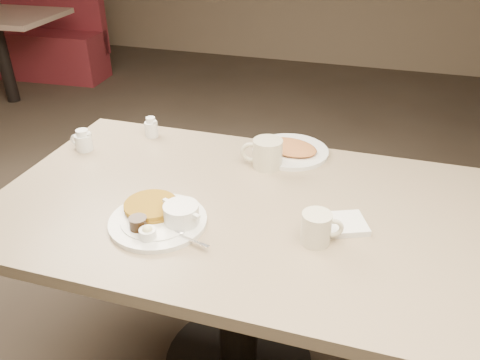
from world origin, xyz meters
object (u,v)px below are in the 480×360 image
(creamer_left, at_px, (83,141))
(hash_plate, at_px, (290,150))
(main_plate, at_px, (161,216))
(coffee_mug_near, at_px, (317,228))
(booth_back_left, at_px, (46,36))
(creamer_right, at_px, (151,128))
(diner_table, at_px, (238,247))
(coffee_mug_far, at_px, (266,153))

(creamer_left, height_order, hash_plate, creamer_left)
(main_plate, height_order, coffee_mug_near, coffee_mug_near)
(main_plate, distance_m, booth_back_left, 3.90)
(coffee_mug_near, distance_m, creamer_right, 0.86)
(diner_table, relative_size, booth_back_left, 1.15)
(creamer_left, distance_m, creamer_right, 0.26)
(creamer_left, xyz_separation_m, creamer_right, (0.19, 0.18, 0.00))
(diner_table, relative_size, coffee_mug_near, 12.20)
(creamer_left, bearing_deg, booth_back_left, 129.82)
(booth_back_left, bearing_deg, hash_plate, -39.46)
(hash_plate, bearing_deg, coffee_mug_near, -70.58)
(coffee_mug_near, xyz_separation_m, creamer_left, (-0.91, 0.30, -0.01))
(diner_table, xyz_separation_m, creamer_left, (-0.65, 0.18, 0.21))
(booth_back_left, bearing_deg, diner_table, -44.48)
(diner_table, bearing_deg, hash_plate, 77.15)
(diner_table, height_order, creamer_left, creamer_left)
(coffee_mug_near, height_order, booth_back_left, booth_back_left)
(coffee_mug_far, height_order, booth_back_left, booth_back_left)
(creamer_left, relative_size, booth_back_left, 0.07)
(hash_plate, bearing_deg, booth_back_left, 140.54)
(creamer_left, height_order, booth_back_left, booth_back_left)
(coffee_mug_far, bearing_deg, diner_table, -95.47)
(diner_table, relative_size, hash_plate, 4.31)
(diner_table, bearing_deg, creamer_right, 142.56)
(diner_table, xyz_separation_m, booth_back_left, (-2.77, 2.72, -0.17))
(creamer_left, relative_size, hash_plate, 0.28)
(coffee_mug_far, xyz_separation_m, creamer_left, (-0.67, -0.07, -0.01))
(coffee_mug_near, bearing_deg, creamer_right, 146.62)
(main_plate, xyz_separation_m, creamer_right, (-0.28, 0.52, 0.01))
(diner_table, height_order, coffee_mug_near, coffee_mug_near)
(coffee_mug_near, bearing_deg, creamer_left, 161.87)
(hash_plate, bearing_deg, main_plate, -116.26)
(coffee_mug_near, xyz_separation_m, creamer_right, (-0.72, 0.47, -0.01))
(main_plate, height_order, creamer_left, creamer_left)
(main_plate, height_order, hash_plate, main_plate)
(coffee_mug_near, bearing_deg, booth_back_left, 136.82)
(main_plate, relative_size, hash_plate, 1.06)
(creamer_left, bearing_deg, coffee_mug_near, -18.13)
(coffee_mug_far, relative_size, creamer_right, 1.90)
(coffee_mug_near, distance_m, booth_back_left, 4.17)
(coffee_mug_near, distance_m, hash_plate, 0.52)
(main_plate, bearing_deg, creamer_right, 118.67)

